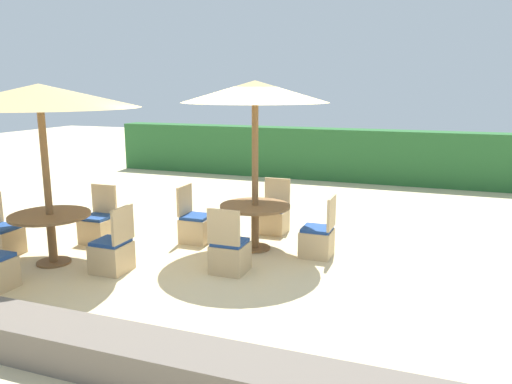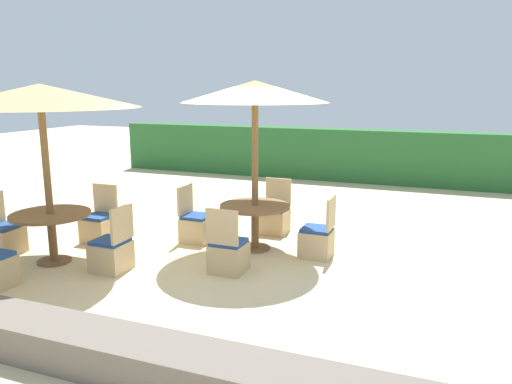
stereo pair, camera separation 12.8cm
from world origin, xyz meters
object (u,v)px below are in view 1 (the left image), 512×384
(patio_chair_center_south, at_px, (230,254))
(parasol_center, at_px, (255,93))
(patio_chair_front_left_west, at_px, (2,238))
(patio_chair_front_left_east, at_px, (113,253))
(round_table_center, at_px, (255,214))
(parasol_front_left, at_px, (39,97))
(patio_chair_center_east, at_px, (318,239))
(patio_chair_center_west, at_px, (196,226))
(patio_chair_front_left_north, at_px, (98,227))
(patio_chair_center_north, at_px, (274,218))
(round_table_front_left, at_px, (51,224))

(patio_chair_center_south, bearing_deg, parasol_center, 91.05)
(patio_chair_front_left_west, distance_m, patio_chair_front_left_east, 1.99)
(patio_chair_front_left_west, height_order, patio_chair_center_south, same)
(round_table_center, xyz_separation_m, patio_chair_center_south, (0.02, -1.06, -0.30))
(patio_chair_front_left_west, height_order, parasol_center, parasol_center)
(parasol_front_left, height_order, patio_chair_center_east, parasol_front_left)
(parasol_front_left, bearing_deg, patio_chair_center_west, 48.17)
(round_table_center, distance_m, patio_chair_center_east, 1.05)
(patio_chair_front_left_west, height_order, patio_chair_center_west, same)
(patio_chair_center_south, bearing_deg, round_table_center, 91.05)
(patio_chair_front_left_north, xyz_separation_m, patio_chair_front_left_east, (1.03, -1.04, 0.00))
(patio_chair_front_left_north, relative_size, parasol_center, 0.36)
(patio_chair_front_left_north, xyz_separation_m, patio_chair_center_north, (2.52, 1.52, 0.00))
(patio_chair_front_left_east, bearing_deg, patio_chair_center_north, -30.21)
(round_table_center, bearing_deg, parasol_front_left, -147.16)
(parasol_front_left, relative_size, round_table_front_left, 2.42)
(parasol_center, height_order, patio_chair_center_west, parasol_center)
(parasol_center, height_order, patio_chair_center_north, parasol_center)
(parasol_front_left, height_order, round_table_front_left, parasol_front_left)
(parasol_front_left, height_order, patio_chair_center_south, parasol_front_left)
(patio_chair_center_north, bearing_deg, patio_chair_front_left_north, 31.15)
(parasol_center, height_order, round_table_center, parasol_center)
(parasol_front_left, xyz_separation_m, patio_chair_center_east, (3.51, 1.62, -2.11))
(parasol_front_left, bearing_deg, parasol_center, 32.84)
(patio_chair_front_left_east, xyz_separation_m, patio_chair_center_north, (1.49, 2.56, 0.00))
(parasol_front_left, distance_m, patio_chair_front_left_west, 2.33)
(patio_chair_front_left_north, bearing_deg, patio_chair_center_west, -158.79)
(round_table_front_left, height_order, patio_chair_front_left_north, patio_chair_front_left_north)
(patio_chair_front_left_west, relative_size, parasol_center, 0.36)
(round_table_front_left, relative_size, parasol_center, 0.43)
(parasol_center, bearing_deg, patio_chair_front_left_east, -133.21)
(patio_chair_front_left_west, bearing_deg, parasol_front_left, 88.16)
(patio_chair_front_left_east, xyz_separation_m, patio_chair_center_east, (2.50, 1.60, 0.00))
(round_table_front_left, distance_m, patio_chair_center_west, 2.22)
(parasol_front_left, relative_size, patio_chair_front_left_west, 2.91)
(parasol_front_left, xyz_separation_m, round_table_front_left, (0.00, -0.00, -1.78))
(patio_chair_front_left_west, bearing_deg, patio_chair_center_north, 126.19)
(patio_chair_center_north, bearing_deg, patio_chair_center_east, 136.51)
(parasol_center, distance_m, patio_chair_center_south, 2.40)
(round_table_center, bearing_deg, patio_chair_center_south, -88.95)
(patio_chair_center_east, bearing_deg, patio_chair_center_north, 46.51)
(parasol_front_left, bearing_deg, patio_chair_front_left_east, 1.35)
(patio_chair_front_left_east, relative_size, round_table_center, 0.85)
(parasol_center, distance_m, patio_chair_center_north, 2.36)
(round_table_front_left, relative_size, patio_chair_front_left_west, 1.20)
(patio_chair_center_north, height_order, patio_chair_center_west, same)
(patio_chair_front_left_north, distance_m, patio_chair_center_east, 3.57)
(patio_chair_center_south, xyz_separation_m, patio_chair_center_west, (-1.06, 1.08, 0.00))
(parasol_front_left, relative_size, patio_chair_center_south, 2.91)
(round_table_front_left, bearing_deg, patio_chair_center_north, 45.92)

